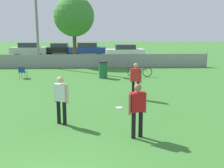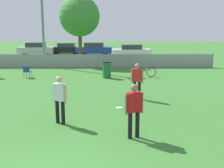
# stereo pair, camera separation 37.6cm
# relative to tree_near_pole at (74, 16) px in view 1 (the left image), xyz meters

# --- Properties ---
(fence_backline) EXTENTS (20.13, 0.07, 1.21)m
(fence_backline) POSITION_rel_tree_near_pole_xyz_m (1.07, -2.08, -3.62)
(fence_backline) COLOR gray
(fence_backline) RESTS_ON ground_plane
(tree_near_pole) EXTENTS (3.51, 3.51, 5.95)m
(tree_near_pole) POSITION_rel_tree_near_pole_xyz_m (0.00, 0.00, 0.00)
(tree_near_pole) COLOR brown
(tree_near_pole) RESTS_ON ground_plane
(player_thrower_red) EXTENTS (0.54, 0.40, 1.67)m
(player_thrower_red) POSITION_rel_tree_near_pole_xyz_m (3.90, -12.33, -3.20)
(player_thrower_red) COLOR black
(player_thrower_red) RESTS_ON ground_plane
(player_receiver_white) EXTENTS (0.54, 0.40, 1.67)m
(player_receiver_white) POSITION_rel_tree_near_pole_xyz_m (0.93, -15.72, -3.20)
(player_receiver_white) COLOR black
(player_receiver_white) RESTS_ON ground_plane
(player_defender_red) EXTENTS (0.56, 0.37, 1.67)m
(player_defender_red) POSITION_rel_tree_near_pole_xyz_m (3.36, -17.03, -3.20)
(player_defender_red) COLOR black
(player_defender_red) RESTS_ON ground_plane
(frisbee_disc) EXTENTS (0.28, 0.28, 0.03)m
(frisbee_disc) POSITION_rel_tree_near_pole_xyz_m (3.03, -13.87, -4.16)
(frisbee_disc) COLOR white
(frisbee_disc) RESTS_ON ground_plane
(folding_chair_sideline) EXTENTS (0.49, 0.49, 0.77)m
(folding_chair_sideline) POSITION_rel_tree_near_pole_xyz_m (-2.80, -6.80, -3.72)
(folding_chair_sideline) COLOR #333338
(folding_chair_sideline) RESTS_ON ground_plane
(bicycle_sideline) EXTENTS (1.67, 0.44, 0.70)m
(bicycle_sideline) POSITION_rel_tree_near_pole_xyz_m (4.90, -6.59, -3.83)
(bicycle_sideline) COLOR black
(bicycle_sideline) RESTS_ON ground_plane
(trash_bin) EXTENTS (0.57, 0.57, 1.09)m
(trash_bin) POSITION_rel_tree_near_pole_xyz_m (2.43, -6.88, -3.63)
(trash_bin) COLOR #1E6638
(trash_bin) RESTS_ON ground_plane
(parked_car_silver) EXTENTS (4.27, 1.89, 1.47)m
(parked_car_silver) POSITION_rel_tree_near_pole_xyz_m (-6.27, 8.86, -3.47)
(parked_car_silver) COLOR black
(parked_car_silver) RESTS_ON ground_plane
(parked_car_dark) EXTENTS (3.93, 1.74, 1.35)m
(parked_car_dark) POSITION_rel_tree_near_pole_xyz_m (-2.73, 9.83, -3.52)
(parked_car_dark) COLOR black
(parked_car_dark) RESTS_ON ground_plane
(parked_car_blue) EXTENTS (4.47, 1.87, 1.44)m
(parked_car_blue) POSITION_rel_tree_near_pole_xyz_m (0.72, 9.13, -3.49)
(parked_car_blue) COLOR black
(parked_car_blue) RESTS_ON ground_plane
(parked_car_white) EXTENTS (4.28, 1.83, 1.40)m
(parked_car_white) POSITION_rel_tree_near_pole_xyz_m (4.97, 5.90, -3.49)
(parked_car_white) COLOR black
(parked_car_white) RESTS_ON ground_plane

